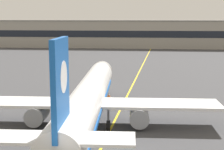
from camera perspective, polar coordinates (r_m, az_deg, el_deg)
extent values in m
cube|color=yellow|center=(62.37, 3.05, -2.48)|extent=(10.58, 179.72, 0.01)
cylinder|color=white|center=(41.45, -4.03, -3.77)|extent=(5.43, 36.14, 3.80)
cone|color=white|center=(60.28, -1.77, 0.49)|extent=(3.72, 2.76, 3.61)
cube|color=blue|center=(41.70, -4.02, -5.17)|extent=(5.23, 33.26, 0.44)
cube|color=black|center=(58.31, -1.93, 0.83)|extent=(2.90, 1.23, 0.60)
cube|color=white|center=(42.23, -3.92, -4.71)|extent=(32.19, 6.25, 0.36)
cylinder|color=gray|center=(42.80, -12.38, -6.41)|extent=(2.46, 3.70, 2.30)
cylinder|color=black|center=(44.52, -11.75, -5.76)|extent=(1.96, 0.27, 1.95)
cylinder|color=gray|center=(41.30, 4.56, -6.80)|extent=(2.46, 3.70, 2.30)
cylinder|color=black|center=(43.07, 4.50, -6.11)|extent=(1.96, 0.27, 1.95)
cube|color=blue|center=(25.24, -8.59, -2.03)|extent=(0.62, 4.81, 7.20)
cylinder|color=white|center=(25.39, -8.50, -0.30)|extent=(0.55, 2.42, 2.40)
cube|color=white|center=(25.68, -8.65, -10.41)|extent=(11.12, 3.30, 0.24)
cylinder|color=#4C4C51|center=(55.96, -2.17, -2.35)|extent=(0.24, 0.24, 1.60)
cylinder|color=black|center=(56.18, -2.17, -3.37)|extent=(0.44, 0.92, 0.90)
cylinder|color=#4C4C51|center=(40.39, -8.05, -6.74)|extent=(0.24, 0.24, 1.60)
cylinder|color=black|center=(40.72, -8.01, -8.26)|extent=(0.46, 1.32, 1.30)
cylinder|color=#4C4C51|center=(39.73, -0.61, -6.92)|extent=(0.24, 0.24, 1.60)
cylinder|color=black|center=(40.06, -0.61, -8.46)|extent=(0.46, 1.32, 1.30)
cone|color=orange|center=(57.03, -0.52, -3.34)|extent=(0.36, 0.36, 0.55)
cylinder|color=white|center=(57.03, -0.52, -3.32)|extent=(0.23, 0.23, 0.07)
cube|color=orange|center=(57.09, -0.52, -3.60)|extent=(0.44, 0.44, 0.03)
cube|color=#9E998E|center=(148.55, 6.03, 6.75)|extent=(156.15, 12.00, 11.36)
cube|color=black|center=(142.49, 6.05, 6.79)|extent=(149.90, 0.12, 2.80)
cube|color=slate|center=(148.37, 6.07, 9.02)|extent=(156.55, 12.40, 0.40)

